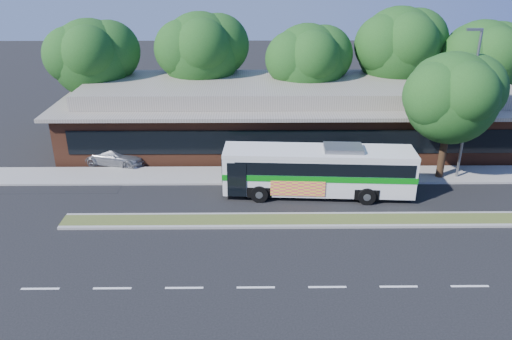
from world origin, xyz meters
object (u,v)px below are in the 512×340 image
object	(u,v)px
sedan	(114,155)
sidewalk_tree	(458,96)
transit_bus	(319,168)
lamp_post	(469,102)

from	to	relation	value
sedan	sidewalk_tree	bearing A→B (deg)	-84.05
transit_bus	lamp_post	bearing A→B (deg)	17.27
lamp_post	sedan	size ratio (longest dim) A/B	2.09
transit_bus	sidewalk_tree	xyz separation A→B (m)	(8.23, 2.34, 3.55)
sedan	sidewalk_tree	world-z (taller)	sidewalk_tree
sedan	sidewalk_tree	distance (m)	21.80
transit_bus	sedan	world-z (taller)	transit_bus
lamp_post	sidewalk_tree	distance (m)	0.76
lamp_post	sedan	distance (m)	22.39
lamp_post	transit_bus	size ratio (longest dim) A/B	0.83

